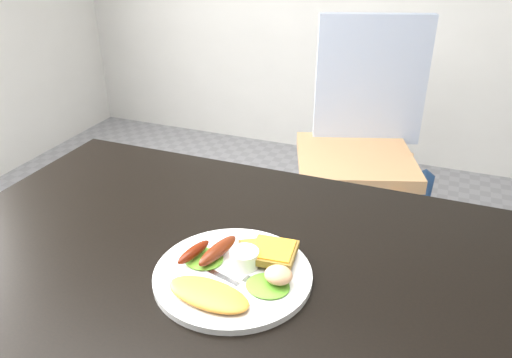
{
  "coord_description": "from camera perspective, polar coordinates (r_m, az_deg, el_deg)",
  "views": [
    {
      "loc": [
        0.39,
        -0.74,
        1.35
      ],
      "look_at": [
        0.07,
        0.06,
        0.9
      ],
      "focal_mm": 35.0,
      "sensor_mm": 36.0,
      "label": 1
    }
  ],
  "objects": [
    {
      "name": "sausage_a",
      "position": [
        0.98,
        -7.14,
        -8.28
      ],
      "size": [
        0.04,
        0.09,
        0.02
      ],
      "primitive_type": "ellipsoid",
      "rotation": [
        0.0,
        0.0,
        -0.24
      ],
      "color": "#61130C",
      "rests_on": "lettuce_left"
    },
    {
      "name": "plate",
      "position": [
        0.96,
        -2.66,
        -10.92
      ],
      "size": [
        0.3,
        0.3,
        0.01
      ],
      "primitive_type": "cylinder",
      "color": "white",
      "rests_on": "dining_table"
    },
    {
      "name": "lettuce_left",
      "position": [
        0.98,
        -6.04,
        -9.02
      ],
      "size": [
        0.1,
        0.09,
        0.01
      ],
      "primitive_type": "ellipsoid",
      "rotation": [
        0.0,
        0.0,
        -0.23
      ],
      "color": "#5B8E23",
      "rests_on": "plate"
    },
    {
      "name": "fork",
      "position": [
        0.96,
        -5.4,
        -10.37
      ],
      "size": [
        0.14,
        0.05,
        0.0
      ],
      "primitive_type": "cube",
      "rotation": [
        0.0,
        0.0,
        -0.27
      ],
      "color": "#ADAFB7",
      "rests_on": "plate"
    },
    {
      "name": "person",
      "position": [
        1.72,
        17.48,
        5.19
      ],
      "size": [
        0.56,
        0.41,
        1.47
      ],
      "primitive_type": "imported",
      "rotation": [
        0.0,
        0.0,
        3.25
      ],
      "color": "navy",
      "rests_on": "ground"
    },
    {
      "name": "omelette",
      "position": [
        0.89,
        -5.46,
        -12.97
      ],
      "size": [
        0.17,
        0.09,
        0.02
      ],
      "primitive_type": "ellipsoid",
      "rotation": [
        0.0,
        0.0,
        -0.12
      ],
      "color": "orange",
      "rests_on": "plate"
    },
    {
      "name": "ramekin",
      "position": [
        0.96,
        -1.34,
        -9.03
      ],
      "size": [
        0.06,
        0.06,
        0.03
      ],
      "primitive_type": "cylinder",
      "rotation": [
        0.0,
        0.0,
        -0.1
      ],
      "color": "white",
      "rests_on": "plate"
    },
    {
      "name": "lettuce_right",
      "position": [
        0.92,
        1.35,
        -12.11
      ],
      "size": [
        0.08,
        0.08,
        0.01
      ],
      "primitive_type": "ellipsoid",
      "rotation": [
        0.0,
        0.0,
        -0.05
      ],
      "color": "#649726",
      "rests_on": "plate"
    },
    {
      "name": "potato_salad",
      "position": [
        0.91,
        2.58,
        -10.9
      ],
      "size": [
        0.06,
        0.06,
        0.03
      ],
      "primitive_type": "ellipsoid",
      "rotation": [
        0.0,
        0.0,
        -0.2
      ],
      "color": "beige",
      "rests_on": "lettuce_right"
    },
    {
      "name": "toast_a",
      "position": [
        0.99,
        0.47,
        -8.33
      ],
      "size": [
        0.11,
        0.11,
        0.01
      ],
      "primitive_type": "cube",
      "rotation": [
        0.0,
        0.0,
        0.53
      ],
      "color": "brown",
      "rests_on": "plate"
    },
    {
      "name": "dining_chair",
      "position": [
        2.14,
        11.24,
        2.1
      ],
      "size": [
        0.6,
        0.6,
        0.06
      ],
      "primitive_type": "cube",
      "rotation": [
        0.0,
        0.0,
        0.33
      ],
      "color": "tan",
      "rests_on": "ground"
    },
    {
      "name": "dining_table",
      "position": [
        1.04,
        -4.98,
        -9.17
      ],
      "size": [
        1.2,
        0.8,
        0.04
      ],
      "primitive_type": "cube",
      "color": "black",
      "rests_on": "ground"
    },
    {
      "name": "toast_b",
      "position": [
        0.97,
        2.03,
        -8.37
      ],
      "size": [
        0.09,
        0.09,
        0.01
      ],
      "primitive_type": "cube",
      "rotation": [
        0.0,
        0.0,
        0.1
      ],
      "color": "olive",
      "rests_on": "toast_a"
    },
    {
      "name": "sausage_b",
      "position": [
        0.98,
        -4.38,
        -8.15
      ],
      "size": [
        0.05,
        0.12,
        0.03
      ],
      "primitive_type": "ellipsoid",
      "rotation": [
        0.0,
        0.0,
        -0.22
      ],
      "color": "maroon",
      "rests_on": "lettuce_left"
    }
  ]
}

